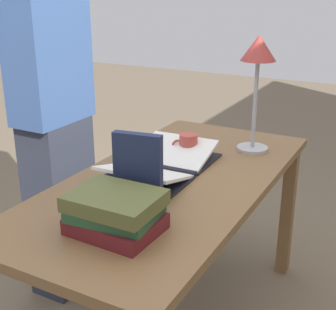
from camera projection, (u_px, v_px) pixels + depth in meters
The scene contains 7 objects.
reading_desk at pixel (171, 200), 1.86m from camera, with size 1.49×0.71×0.74m.
open_book at pixel (160, 165), 1.90m from camera, with size 0.56×0.34×0.08m.
book_stack_tall at pixel (116, 212), 1.41m from camera, with size 0.22×0.27×0.13m.
book_standing_upright at pixel (138, 171), 1.54m from camera, with size 0.06×0.17×0.26m.
reading_lamp at pixel (258, 62), 1.99m from camera, with size 0.15×0.15×0.51m.
coffee_mug at pixel (188, 145), 2.04m from camera, with size 0.08×0.11×0.10m.
person_reader at pixel (54, 112), 2.11m from camera, with size 0.36×0.23×1.81m.
Camera 1 is at (1.49, 0.79, 1.45)m, focal length 50.00 mm.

